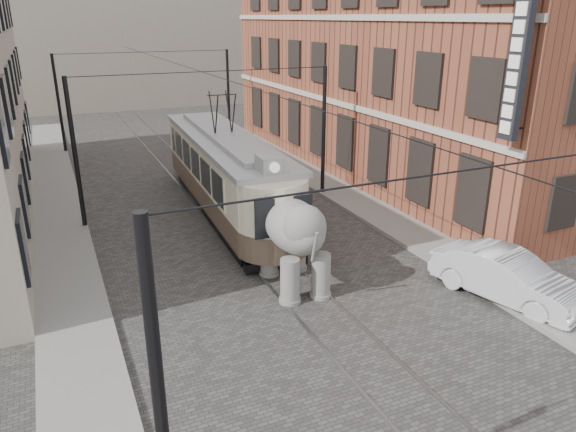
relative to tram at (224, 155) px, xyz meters
name	(u,v)px	position (x,y,z in m)	size (l,w,h in m)	color
ground	(270,262)	(-0.25, -5.56, -2.55)	(120.00, 120.00, 0.00)	#413E3C
tram_rails	(270,262)	(-0.25, -5.56, -2.54)	(1.54, 80.00, 0.02)	slate
sidewalk_right	(411,233)	(5.75, -5.56, -2.47)	(2.00, 60.00, 0.15)	slate
sidewalk_left	(71,297)	(-6.75, -5.56, -2.47)	(2.00, 60.00, 0.15)	slate
brick_building	(395,57)	(10.75, 3.44, 3.45)	(8.00, 26.00, 12.00)	brown
distant_block	(107,28)	(-0.25, 34.44, 4.45)	(28.00, 10.00, 14.00)	#9E9483
catenary	(218,148)	(-0.45, -0.56, 0.45)	(11.00, 30.20, 6.00)	black
tram	(224,155)	(0.00, 0.00, 0.00)	(2.65, 12.85, 5.10)	beige
elephant	(294,240)	(-0.20, -7.45, -0.99)	(2.80, 5.08, 3.11)	slate
parked_car	(507,276)	(5.26, -10.87, -1.80)	(1.59, 4.53, 1.49)	#B8B9BD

